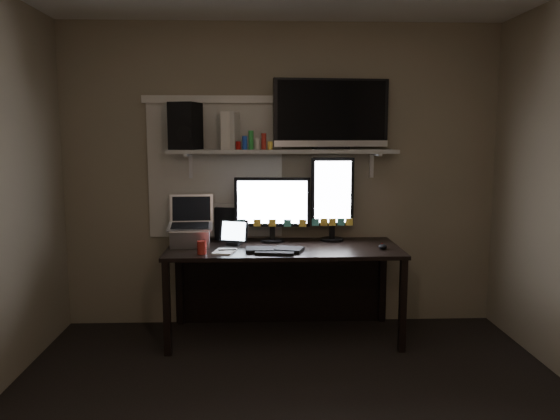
{
  "coord_description": "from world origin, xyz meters",
  "views": [
    {
      "loc": [
        -0.19,
        -2.74,
        1.6
      ],
      "look_at": [
        -0.04,
        1.25,
        1.04
      ],
      "focal_mm": 35.0,
      "sensor_mm": 36.0,
      "label": 1
    }
  ],
  "objects_px": {
    "monitor_portrait": "(332,199)",
    "laptop": "(190,222)",
    "tv": "(331,114)",
    "mouse": "(383,246)",
    "desk": "(283,265)",
    "speaker": "(186,126)",
    "keyboard": "(274,250)",
    "game_console": "(231,131)",
    "monitor_landscape": "(272,209)",
    "cup": "(202,247)",
    "tablet": "(234,232)"
  },
  "relations": [
    {
      "from": "cup",
      "to": "game_console",
      "type": "bearing_deg",
      "value": 64.91
    },
    {
      "from": "monitor_portrait",
      "to": "tv",
      "type": "distance_m",
      "value": 0.68
    },
    {
      "from": "tablet",
      "to": "cup",
      "type": "bearing_deg",
      "value": -105.95
    },
    {
      "from": "desk",
      "to": "speaker",
      "type": "bearing_deg",
      "value": 176.02
    },
    {
      "from": "laptop",
      "to": "cup",
      "type": "distance_m",
      "value": 0.35
    },
    {
      "from": "tv",
      "to": "cup",
      "type": "bearing_deg",
      "value": -159.66
    },
    {
      "from": "cup",
      "to": "tv",
      "type": "xyz_separation_m",
      "value": [
        1.0,
        0.48,
        0.98
      ]
    },
    {
      "from": "laptop",
      "to": "game_console",
      "type": "xyz_separation_m",
      "value": [
        0.32,
        0.13,
        0.7
      ]
    },
    {
      "from": "game_console",
      "to": "cup",
      "type": "bearing_deg",
      "value": -98.11
    },
    {
      "from": "desk",
      "to": "monitor_landscape",
      "type": "xyz_separation_m",
      "value": [
        -0.08,
        0.09,
        0.45
      ]
    },
    {
      "from": "mouse",
      "to": "tablet",
      "type": "relative_size",
      "value": 0.43
    },
    {
      "from": "monitor_portrait",
      "to": "mouse",
      "type": "height_order",
      "value": "monitor_portrait"
    },
    {
      "from": "laptop",
      "to": "tv",
      "type": "height_order",
      "value": "tv"
    },
    {
      "from": "tablet",
      "to": "cup",
      "type": "distance_m",
      "value": 0.39
    },
    {
      "from": "mouse",
      "to": "cup",
      "type": "height_order",
      "value": "cup"
    },
    {
      "from": "keyboard",
      "to": "game_console",
      "type": "bearing_deg",
      "value": 142.13
    },
    {
      "from": "keyboard",
      "to": "game_console",
      "type": "xyz_separation_m",
      "value": [
        -0.33,
        0.36,
        0.88
      ]
    },
    {
      "from": "desk",
      "to": "speaker",
      "type": "height_order",
      "value": "speaker"
    },
    {
      "from": "monitor_portrait",
      "to": "speaker",
      "type": "bearing_deg",
      "value": -178.01
    },
    {
      "from": "desk",
      "to": "monitor_portrait",
      "type": "distance_m",
      "value": 0.68
    },
    {
      "from": "monitor_landscape",
      "to": "keyboard",
      "type": "xyz_separation_m",
      "value": [
        0.0,
        -0.38,
        -0.26
      ]
    },
    {
      "from": "mouse",
      "to": "game_console",
      "type": "bearing_deg",
      "value": -177.72
    },
    {
      "from": "monitor_portrait",
      "to": "speaker",
      "type": "height_order",
      "value": "speaker"
    },
    {
      "from": "tablet",
      "to": "cup",
      "type": "relative_size",
      "value": 2.37
    },
    {
      "from": "monitor_portrait",
      "to": "cup",
      "type": "xyz_separation_m",
      "value": [
        -1.02,
        -0.48,
        -0.3
      ]
    },
    {
      "from": "desk",
      "to": "tablet",
      "type": "xyz_separation_m",
      "value": [
        -0.39,
        -0.04,
        0.28
      ]
    },
    {
      "from": "monitor_landscape",
      "to": "cup",
      "type": "relative_size",
      "value": 6.26
    },
    {
      "from": "tablet",
      "to": "cup",
      "type": "xyz_separation_m",
      "value": [
        -0.22,
        -0.32,
        -0.05
      ]
    },
    {
      "from": "monitor_portrait",
      "to": "speaker",
      "type": "xyz_separation_m",
      "value": [
        -1.17,
        -0.06,
        0.58
      ]
    },
    {
      "from": "speaker",
      "to": "game_console",
      "type": "bearing_deg",
      "value": 17.25
    },
    {
      "from": "mouse",
      "to": "cup",
      "type": "distance_m",
      "value": 1.37
    },
    {
      "from": "laptop",
      "to": "tv",
      "type": "xyz_separation_m",
      "value": [
        1.12,
        0.18,
        0.84
      ]
    },
    {
      "from": "monitor_portrait",
      "to": "tv",
      "type": "bearing_deg",
      "value": 169.41
    },
    {
      "from": "desk",
      "to": "tablet",
      "type": "height_order",
      "value": "tablet"
    },
    {
      "from": "mouse",
      "to": "speaker",
      "type": "bearing_deg",
      "value": -174.1
    },
    {
      "from": "laptop",
      "to": "cup",
      "type": "bearing_deg",
      "value": -71.89
    },
    {
      "from": "tv",
      "to": "desk",
      "type": "bearing_deg",
      "value": -168.11
    },
    {
      "from": "desk",
      "to": "tablet",
      "type": "bearing_deg",
      "value": -173.87
    },
    {
      "from": "monitor_portrait",
      "to": "laptop",
      "type": "relative_size",
      "value": 1.8
    },
    {
      "from": "monitor_landscape",
      "to": "keyboard",
      "type": "distance_m",
      "value": 0.46
    },
    {
      "from": "mouse",
      "to": "tv",
      "type": "relative_size",
      "value": 0.11
    },
    {
      "from": "mouse",
      "to": "tv",
      "type": "xyz_separation_m",
      "value": [
        -0.36,
        0.35,
        1.01
      ]
    },
    {
      "from": "keyboard",
      "to": "mouse",
      "type": "height_order",
      "value": "mouse"
    },
    {
      "from": "keyboard",
      "to": "speaker",
      "type": "distance_m",
      "value": 1.19
    },
    {
      "from": "monitor_landscape",
      "to": "mouse",
      "type": "height_order",
      "value": "monitor_landscape"
    },
    {
      "from": "laptop",
      "to": "speaker",
      "type": "bearing_deg",
      "value": 101.48
    },
    {
      "from": "tv",
      "to": "mouse",
      "type": "bearing_deg",
      "value": -49.14
    },
    {
      "from": "monitor_landscape",
      "to": "monitor_portrait",
      "type": "xyz_separation_m",
      "value": [
        0.49,
        0.02,
        0.08
      ]
    },
    {
      "from": "speaker",
      "to": "keyboard",
      "type": "bearing_deg",
      "value": -11.48
    },
    {
      "from": "cup",
      "to": "desk",
      "type": "bearing_deg",
      "value": 30.53
    }
  ]
}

